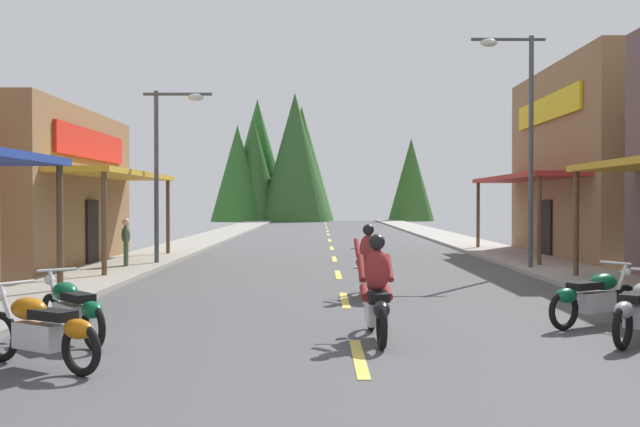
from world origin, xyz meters
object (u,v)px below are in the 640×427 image
(streetlamp_left, at_px, (171,150))
(pedestrian_browsing, at_px, (129,240))
(motorcycle_parked_right_3, at_px, (598,297))
(motorcycle_parked_left_1, at_px, (44,329))
(rider_cruising_lead, at_px, (379,296))
(streetlamp_right, at_px, (524,120))
(motorcycle_parked_left_2, at_px, (75,309))
(rider_cruising_trailing, at_px, (371,267))

(streetlamp_left, height_order, pedestrian_browsing, streetlamp_left)
(motorcycle_parked_right_3, bearing_deg, motorcycle_parked_left_1, 170.34)
(rider_cruising_lead, relative_size, pedestrian_browsing, 1.39)
(motorcycle_parked_right_3, xyz_separation_m, rider_cruising_lead, (-3.65, -1.18, 0.17))
(streetlamp_right, relative_size, motorcycle_parked_left_2, 4.14)
(streetlamp_left, relative_size, streetlamp_right, 0.80)
(streetlamp_left, bearing_deg, motorcycle_parked_left_1, -84.42)
(streetlamp_left, height_order, streetlamp_right, streetlamp_right)
(streetlamp_right, distance_m, rider_cruising_trailing, 8.52)
(streetlamp_right, bearing_deg, rider_cruising_trailing, -129.23)
(motorcycle_parked_left_2, distance_m, rider_cruising_trailing, 6.73)
(streetlamp_right, distance_m, pedestrian_browsing, 12.18)
(streetlamp_left, distance_m, motorcycle_parked_right_3, 14.80)
(motorcycle_parked_left_1, height_order, pedestrian_browsing, pedestrian_browsing)
(motorcycle_parked_right_3, bearing_deg, rider_cruising_lead, 167.23)
(motorcycle_parked_left_1, relative_size, pedestrian_browsing, 1.21)
(streetlamp_right, relative_size, pedestrian_browsing, 4.46)
(motorcycle_parked_right_3, bearing_deg, motorcycle_parked_left_2, 158.89)
(motorcycle_parked_left_2, distance_m, pedestrian_browsing, 11.49)
(pedestrian_browsing, bearing_deg, rider_cruising_trailing, -57.38)
(streetlamp_right, height_order, motorcycle_parked_left_1, streetlamp_right)
(motorcycle_parked_right_3, distance_m, motorcycle_parked_left_2, 8.20)
(rider_cruising_trailing, relative_size, pedestrian_browsing, 1.39)
(streetlamp_right, relative_size, rider_cruising_lead, 3.21)
(streetlamp_left, relative_size, motorcycle_parked_right_3, 2.92)
(rider_cruising_lead, bearing_deg, pedestrian_browsing, 29.26)
(motorcycle_parked_right_3, height_order, pedestrian_browsing, pedestrian_browsing)
(rider_cruising_lead, bearing_deg, motorcycle_parked_left_2, 90.75)
(streetlamp_right, bearing_deg, streetlamp_left, 171.27)
(streetlamp_left, bearing_deg, pedestrian_browsing, -130.29)
(streetlamp_right, xyz_separation_m, motorcycle_parked_left_1, (-9.26, -12.50, -3.93))
(motorcycle_parked_left_2, distance_m, rider_cruising_lead, 4.44)
(streetlamp_right, xyz_separation_m, pedestrian_browsing, (-11.65, 0.44, -3.53))
(rider_cruising_lead, bearing_deg, rider_cruising_trailing, -3.87)
(motorcycle_parked_right_3, height_order, motorcycle_parked_left_1, same)
(streetlamp_right, height_order, motorcycle_parked_left_2, streetlamp_right)
(motorcycle_parked_right_3, xyz_separation_m, rider_cruising_trailing, (-3.47, 3.54, 0.17))
(streetlamp_right, distance_m, rider_cruising_lead, 12.35)
(streetlamp_left, height_order, motorcycle_parked_left_1, streetlamp_left)
(motorcycle_parked_right_3, relative_size, motorcycle_parked_left_2, 1.14)
(rider_cruising_lead, bearing_deg, streetlamp_left, 22.97)
(rider_cruising_trailing, bearing_deg, motorcycle_parked_right_3, -139.64)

